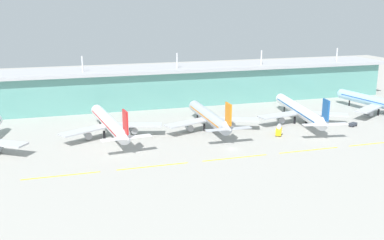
{
  "coord_description": "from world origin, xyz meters",
  "views": [
    {
      "loc": [
        -68.89,
        -169.27,
        60.18
      ],
      "look_at": [
        -9.87,
        27.33,
        7.0
      ],
      "focal_mm": 41.58,
      "sensor_mm": 36.0,
      "label": 1
    }
  ],
  "objects": [
    {
      "name": "ground_plane",
      "position": [
        0.0,
        0.0,
        0.0
      ],
      "size": [
        600.0,
        600.0,
        0.0
      ],
      "primitive_type": "plane",
      "color": "#A8A59E"
    },
    {
      "name": "taxiway_stripe_centre",
      "position": [
        -3.0,
        -10.69,
        0.02
      ],
      "size": [
        28.0,
        0.7,
        0.04
      ],
      "primitive_type": "cube",
      "color": "yellow",
      "rests_on": "ground"
    },
    {
      "name": "taxiway_stripe_mid_west",
      "position": [
        -37.0,
        -10.69,
        0.02
      ],
      "size": [
        28.0,
        0.7,
        0.04
      ],
      "primitive_type": "cube",
      "color": "yellow",
      "rests_on": "ground"
    },
    {
      "name": "taxiway_stripe_east",
      "position": [
        65.0,
        -10.69,
        0.02
      ],
      "size": [
        28.0,
        0.7,
        0.04
      ],
      "primitive_type": "cube",
      "color": "yellow",
      "rests_on": "ground"
    },
    {
      "name": "taxiway_stripe_mid_east",
      "position": [
        31.0,
        -10.69,
        0.02
      ],
      "size": [
        28.0,
        0.7,
        0.04
      ],
      "primitive_type": "cube",
      "color": "yellow",
      "rests_on": "ground"
    },
    {
      "name": "airliner_farthest",
      "position": [
        104.11,
        34.76,
        6.46
      ],
      "size": [
        48.23,
        70.14,
        18.9
      ],
      "color": "#9ED1EA",
      "rests_on": "ground"
    },
    {
      "name": "terminal_building",
      "position": [
        -0.0,
        97.35,
        11.77
      ],
      "size": [
        288.0,
        34.0,
        32.13
      ],
      "color": "#5B9E93",
      "rests_on": "ground"
    },
    {
      "name": "taxiway_stripe_west",
      "position": [
        -71.0,
        -10.69,
        0.02
      ],
      "size": [
        28.0,
        0.7,
        0.04
      ],
      "primitive_type": "cube",
      "color": "yellow",
      "rests_on": "ground"
    },
    {
      "name": "baggage_cart",
      "position": [
        31.08,
        15.61,
        1.26
      ],
      "size": [
        3.17,
        4.02,
        2.48
      ],
      "color": "silver",
      "rests_on": "ground"
    },
    {
      "name": "fuel_truck",
      "position": [
        29.57,
        14.24,
        2.26
      ],
      "size": [
        5.96,
        7.5,
        4.95
      ],
      "color": "gold",
      "rests_on": "ground"
    },
    {
      "name": "pushback_tug",
      "position": [
        73.15,
        17.13,
        1.1
      ],
      "size": [
        4.99,
        3.93,
        1.85
      ],
      "color": "#333842",
      "rests_on": "ground"
    },
    {
      "name": "airliner_far_middle",
      "position": [
        50.63,
        31.56,
        6.46
      ],
      "size": [
        48.16,
        71.14,
        18.9
      ],
      "color": "white",
      "rests_on": "ground"
    },
    {
      "name": "airliner_center",
      "position": [
        0.68,
        32.24,
        6.45
      ],
      "size": [
        48.8,
        60.99,
        18.9
      ],
      "color": "#ADB2BC",
      "rests_on": "ground"
    },
    {
      "name": "airliner_near_middle",
      "position": [
        -48.0,
        34.29,
        6.45
      ],
      "size": [
        48.47,
        66.82,
        18.9
      ],
      "color": "white",
      "rests_on": "ground"
    }
  ]
}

